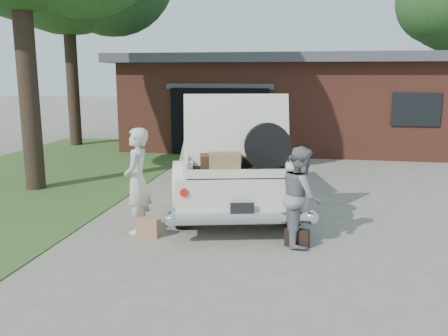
# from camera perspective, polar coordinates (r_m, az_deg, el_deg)

# --- Properties ---
(ground) EXTENTS (90.00, 90.00, 0.00)m
(ground) POSITION_cam_1_polar(r_m,az_deg,el_deg) (7.68, -0.82, -8.95)
(ground) COLOR gray
(ground) RESTS_ON ground
(grass_strip) EXTENTS (6.00, 16.00, 0.02)m
(grass_strip) POSITION_cam_1_polar(r_m,az_deg,el_deg) (12.49, -23.50, -1.88)
(grass_strip) COLOR #2D4C1E
(grass_strip) RESTS_ON ground
(house) EXTENTS (12.80, 7.80, 3.30)m
(house) POSITION_cam_1_polar(r_m,az_deg,el_deg) (18.57, 9.16, 8.13)
(house) COLOR brown
(house) RESTS_ON ground
(sedan) EXTENTS (3.40, 5.98, 2.31)m
(sedan) POSITION_cam_1_polar(r_m,az_deg,el_deg) (10.01, 0.82, 0.77)
(sedan) COLOR beige
(sedan) RESTS_ON ground
(woman_left) EXTENTS (0.49, 0.69, 1.78)m
(woman_left) POSITION_cam_1_polar(r_m,az_deg,el_deg) (8.08, -10.42, -1.51)
(woman_left) COLOR beige
(woman_left) RESTS_ON ground
(woman_right) EXTENTS (0.71, 0.85, 1.56)m
(woman_right) POSITION_cam_1_polar(r_m,az_deg,el_deg) (7.50, 9.24, -3.34)
(woman_right) COLOR slate
(woman_right) RESTS_ON ground
(suitcase_left) EXTENTS (0.43, 0.23, 0.32)m
(suitcase_left) POSITION_cam_1_polar(r_m,az_deg,el_deg) (8.00, -9.10, -7.03)
(suitcase_left) COLOR #9F7251
(suitcase_left) RESTS_ON ground
(suitcase_right) EXTENTS (0.39, 0.20, 0.29)m
(suitcase_right) POSITION_cam_1_polar(r_m,az_deg,el_deg) (7.54, 8.79, -8.30)
(suitcase_right) COLOR black
(suitcase_right) RESTS_ON ground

